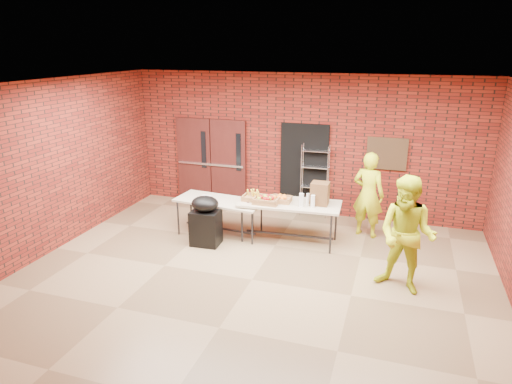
% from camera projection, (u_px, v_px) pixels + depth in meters
% --- Properties ---
extents(room, '(8.08, 7.08, 3.28)m').
position_uv_depth(room, '(252.00, 189.00, 7.19)').
color(room, brown).
rests_on(room, ground).
extents(double_doors, '(1.78, 0.12, 2.10)m').
position_uv_depth(double_doors, '(211.00, 162.00, 11.12)').
color(double_doors, '#401612').
rests_on(double_doors, room).
extents(dark_doorway, '(1.10, 0.06, 2.10)m').
position_uv_depth(dark_doorway, '(304.00, 169.00, 10.46)').
color(dark_doorway, black).
rests_on(dark_doorway, room).
extents(bronze_plaque, '(0.85, 0.04, 0.70)m').
position_uv_depth(bronze_plaque, '(387.00, 154.00, 9.77)').
color(bronze_plaque, '#432F1A').
rests_on(bronze_plaque, room).
extents(wire_rack, '(0.62, 0.22, 1.67)m').
position_uv_depth(wire_rack, '(315.00, 181.00, 10.32)').
color(wire_rack, silver).
rests_on(wire_rack, room).
extents(table_left, '(1.88, 0.92, 0.75)m').
position_uv_depth(table_left, '(220.00, 203.00, 9.35)').
color(table_left, tan).
rests_on(table_left, room).
extents(table_right, '(2.03, 0.95, 0.82)m').
position_uv_depth(table_right, '(290.00, 206.00, 8.98)').
color(table_right, tan).
rests_on(table_right, room).
extents(basket_bananas, '(0.41, 0.32, 0.13)m').
position_uv_depth(basket_bananas, '(253.00, 198.00, 9.08)').
color(basket_bananas, '#AC7645').
rests_on(basket_bananas, table_right).
extents(basket_oranges, '(0.41, 0.32, 0.13)m').
position_uv_depth(basket_oranges, '(280.00, 199.00, 8.99)').
color(basket_oranges, '#AC7645').
rests_on(basket_oranges, table_right).
extents(basket_apples, '(0.49, 0.38, 0.15)m').
position_uv_depth(basket_apples, '(266.00, 200.00, 8.91)').
color(basket_apples, '#AC7645').
rests_on(basket_apples, table_right).
extents(muffin_tray, '(0.37, 0.37, 0.09)m').
position_uv_depth(muffin_tray, '(249.00, 202.00, 9.11)').
color(muffin_tray, '#134A21').
rests_on(muffin_tray, table_left).
extents(napkin_box, '(0.20, 0.13, 0.07)m').
position_uv_depth(napkin_box, '(206.00, 197.00, 9.39)').
color(napkin_box, silver).
rests_on(napkin_box, table_left).
extents(coffee_dispenser, '(0.34, 0.30, 0.44)m').
position_uv_depth(coffee_dispenser, '(320.00, 194.00, 8.80)').
color(coffee_dispenser, brown).
rests_on(coffee_dispenser, table_right).
extents(cup_stack_front, '(0.09, 0.09, 0.26)m').
position_uv_depth(cup_stack_front, '(301.00, 200.00, 8.70)').
color(cup_stack_front, silver).
rests_on(cup_stack_front, table_right).
extents(cup_stack_mid, '(0.08, 0.08, 0.24)m').
position_uv_depth(cup_stack_mid, '(313.00, 201.00, 8.67)').
color(cup_stack_mid, silver).
rests_on(cup_stack_mid, table_right).
extents(cup_stack_back, '(0.07, 0.07, 0.22)m').
position_uv_depth(cup_stack_back, '(308.00, 199.00, 8.84)').
color(cup_stack_back, silver).
rests_on(cup_stack_back, table_right).
extents(covered_grill, '(0.57, 0.49, 1.00)m').
position_uv_depth(covered_grill, '(206.00, 221.00, 8.91)').
color(covered_grill, black).
rests_on(covered_grill, room).
extents(volunteer_woman, '(0.73, 0.58, 1.77)m').
position_uv_depth(volunteer_woman, '(368.00, 195.00, 9.22)').
color(volunteer_woman, '#C3D217').
rests_on(volunteer_woman, room).
extents(volunteer_man, '(1.11, 0.98, 1.90)m').
position_uv_depth(volunteer_man, '(407.00, 235.00, 7.10)').
color(volunteer_man, '#C3D217').
rests_on(volunteer_man, room).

